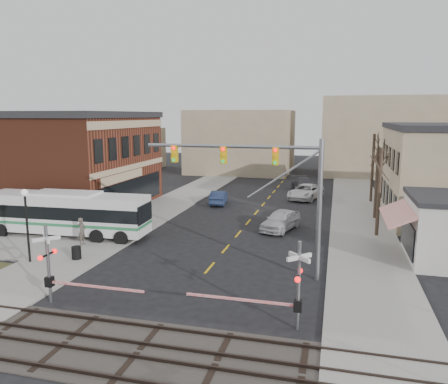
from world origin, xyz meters
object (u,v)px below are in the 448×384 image
Objects in this scene: trash_bin at (76,253)px; car_d at (304,184)px; traffic_signal_mast at (270,178)px; car_c at (306,192)px; pedestrian_far at (93,221)px; street_lamp at (26,211)px; car_a at (281,220)px; pedestrian_near at (82,231)px; rr_crossing_west at (56,266)px; car_b at (219,197)px; rr_crossing_east at (288,286)px; transit_bus at (67,213)px.

car_d is (12.22, 30.21, 0.29)m from trash_bin.
traffic_signal_mast is 12.60× the size of trash_bin.
car_c is 24.20m from pedestrian_far.
street_lamp reaches higher than car_a.
traffic_signal_mast is 14.64m from pedestrian_near.
traffic_signal_mast is at bearing -75.36° from car_c.
car_c is at bearing 5.03° from pedestrian_far.
car_c is 1.04× the size of car_d.
rr_crossing_west is 6.76m from trash_bin.
car_b is 15.08m from pedestrian_far.
pedestrian_near reaches higher than car_a.
rr_crossing_east is 20.65m from pedestrian_far.
car_a is 0.83× the size of car_c.
street_lamp reaches higher than pedestrian_near.
pedestrian_far reaches higher than car_d.
car_b is (8.09, 14.86, -1.15)m from transit_bus.
transit_bus is at bearing 179.57° from pedestrian_far.
car_c is (9.94, 30.98, -1.15)m from rr_crossing_west.
car_c reaches higher than trash_bin.
traffic_signal_mast reaches higher than car_c.
car_d is (14.77, 31.43, -2.60)m from street_lamp.
transit_bus is at bearing 128.73° from trash_bin.
street_lamp is at bearing 157.77° from pedestrian_near.
traffic_signal_mast is at bearing -66.61° from pedestrian_far.
transit_bus is 2.66× the size of car_a.
car_a is (-0.58, 10.37, -4.93)m from traffic_signal_mast.
car_c is (1.00, 14.09, -0.01)m from car_a.
rr_crossing_east is 2.83× the size of pedestrian_near.
car_a is 14.12m from car_c.
pedestrian_near is at bearing 115.37° from rr_crossing_west.
trash_bin is 6.84m from pedestrian_far.
pedestrian_near is (1.20, 4.06, -2.30)m from street_lamp.
car_b is at bearing 111.53° from rr_crossing_east.
transit_bus is at bearing 45.43° from pedestrian_near.
street_lamp reaches higher than car_b.
pedestrian_far is at bearing 45.12° from transit_bus.
rr_crossing_west is at bearing -92.15° from car_c.
car_d is (9.39, 36.18, -1.15)m from rr_crossing_west.
rr_crossing_west is 37.39m from car_d.
rr_crossing_east is 0.96× the size of car_c.
trash_bin is 0.17× the size of car_a.
street_lamp is at bearing 165.07° from rr_crossing_east.
traffic_signal_mast is 7.52m from rr_crossing_east.
car_c is 5.23m from car_d.
rr_crossing_east is at bearing 1.45° from rr_crossing_west.
rr_crossing_west and rr_crossing_east have the same top height.
rr_crossing_west is at bearing -122.31° from car_d.
rr_crossing_east reaches higher than car_a.
rr_crossing_west is at bearing -101.44° from car_a.
pedestrian_far is (-14.82, -23.90, 0.15)m from car_d.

